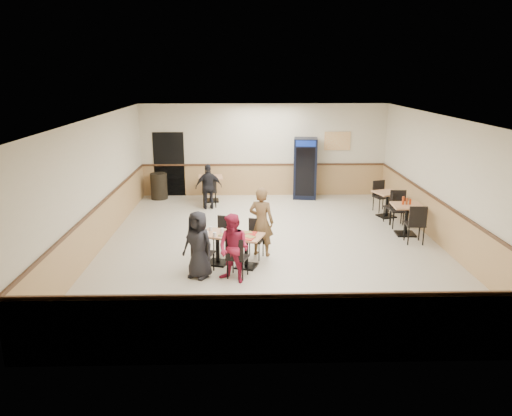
{
  "coord_description": "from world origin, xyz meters",
  "views": [
    {
      "loc": [
        -0.65,
        -11.2,
        3.97
      ],
      "look_at": [
        -0.39,
        -0.5,
        1.05
      ],
      "focal_mm": 35.0,
      "sensor_mm": 36.0,
      "label": 1
    }
  ],
  "objects_px": {
    "back_table": "(211,185)",
    "diner_man_opposite": "(261,222)",
    "trash_bin": "(159,186)",
    "diner_woman_right": "(234,248)",
    "diner_woman_left": "(198,245)",
    "lone_diner": "(209,187)",
    "side_table_near": "(407,215)",
    "pepsi_cooler": "(305,168)",
    "main_table": "(232,245)",
    "side_table_far": "(387,200)"
  },
  "relations": [
    {
      "from": "side_table_near",
      "to": "back_table",
      "type": "relative_size",
      "value": 0.97
    },
    {
      "from": "diner_man_opposite",
      "to": "side_table_far",
      "type": "relative_size",
      "value": 1.82
    },
    {
      "from": "side_table_far",
      "to": "pepsi_cooler",
      "type": "relative_size",
      "value": 0.44
    },
    {
      "from": "diner_man_opposite",
      "to": "side_table_far",
      "type": "xyz_separation_m",
      "value": [
        3.65,
        2.96,
        -0.29
      ]
    },
    {
      "from": "diner_woman_right",
      "to": "trash_bin",
      "type": "relative_size",
      "value": 1.63
    },
    {
      "from": "main_table",
      "to": "side_table_far",
      "type": "distance_m",
      "value": 5.59
    },
    {
      "from": "lone_diner",
      "to": "diner_woman_right",
      "type": "bearing_deg",
      "value": 89.1
    },
    {
      "from": "diner_man_opposite",
      "to": "trash_bin",
      "type": "bearing_deg",
      "value": -39.71
    },
    {
      "from": "side_table_near",
      "to": "diner_woman_left",
      "type": "bearing_deg",
      "value": -152.68
    },
    {
      "from": "side_table_near",
      "to": "side_table_far",
      "type": "height_order",
      "value": "side_table_near"
    },
    {
      "from": "diner_woman_left",
      "to": "side_table_far",
      "type": "relative_size",
      "value": 1.61
    },
    {
      "from": "diner_woman_left",
      "to": "diner_woman_right",
      "type": "height_order",
      "value": "diner_woman_left"
    },
    {
      "from": "side_table_near",
      "to": "main_table",
      "type": "bearing_deg",
      "value": -155.68
    },
    {
      "from": "back_table",
      "to": "trash_bin",
      "type": "height_order",
      "value": "trash_bin"
    },
    {
      "from": "back_table",
      "to": "diner_man_opposite",
      "type": "bearing_deg",
      "value": -73.6
    },
    {
      "from": "diner_woman_left",
      "to": "back_table",
      "type": "height_order",
      "value": "diner_woman_left"
    },
    {
      "from": "pepsi_cooler",
      "to": "trash_bin",
      "type": "height_order",
      "value": "pepsi_cooler"
    },
    {
      "from": "diner_woman_right",
      "to": "back_table",
      "type": "bearing_deg",
      "value": 129.52
    },
    {
      "from": "main_table",
      "to": "diner_man_opposite",
      "type": "xyz_separation_m",
      "value": [
        0.64,
        0.61,
        0.31
      ]
    },
    {
      "from": "main_table",
      "to": "diner_woman_right",
      "type": "height_order",
      "value": "diner_woman_right"
    },
    {
      "from": "back_table",
      "to": "trash_bin",
      "type": "xyz_separation_m",
      "value": [
        -1.69,
        0.35,
        -0.11
      ]
    },
    {
      "from": "diner_man_opposite",
      "to": "lone_diner",
      "type": "xyz_separation_m",
      "value": [
        -1.43,
        3.96,
        -0.1
      ]
    },
    {
      "from": "diner_man_opposite",
      "to": "diner_woman_right",
      "type": "bearing_deg",
      "value": 87.46
    },
    {
      "from": "side_table_far",
      "to": "diner_woman_right",
      "type": "bearing_deg",
      "value": -133.83
    },
    {
      "from": "lone_diner",
      "to": "side_table_near",
      "type": "height_order",
      "value": "lone_diner"
    },
    {
      "from": "side_table_near",
      "to": "pepsi_cooler",
      "type": "relative_size",
      "value": 0.4
    },
    {
      "from": "side_table_near",
      "to": "back_table",
      "type": "distance_m",
      "value": 6.21
    },
    {
      "from": "main_table",
      "to": "back_table",
      "type": "bearing_deg",
      "value": 116.73
    },
    {
      "from": "diner_woman_right",
      "to": "lone_diner",
      "type": "relative_size",
      "value": 1.01
    },
    {
      "from": "back_table",
      "to": "lone_diner",
      "type": "bearing_deg",
      "value": -90.0
    },
    {
      "from": "pepsi_cooler",
      "to": "trash_bin",
      "type": "bearing_deg",
      "value": -172.7
    },
    {
      "from": "lone_diner",
      "to": "side_table_far",
      "type": "bearing_deg",
      "value": 159.1
    },
    {
      "from": "lone_diner",
      "to": "side_table_near",
      "type": "relative_size",
      "value": 1.73
    },
    {
      "from": "pepsi_cooler",
      "to": "diner_woman_right",
      "type": "bearing_deg",
      "value": -101.23
    },
    {
      "from": "diner_woman_right",
      "to": "lone_diner",
      "type": "height_order",
      "value": "diner_woman_right"
    },
    {
      "from": "lone_diner",
      "to": "trash_bin",
      "type": "xyz_separation_m",
      "value": [
        -1.69,
        1.25,
        -0.25
      ]
    },
    {
      "from": "diner_woman_right",
      "to": "diner_man_opposite",
      "type": "xyz_separation_m",
      "value": [
        0.59,
        1.46,
        0.09
      ]
    },
    {
      "from": "diner_man_opposite",
      "to": "side_table_far",
      "type": "height_order",
      "value": "diner_man_opposite"
    },
    {
      "from": "diner_woman_left",
      "to": "diner_woman_right",
      "type": "bearing_deg",
      "value": 11.91
    },
    {
      "from": "side_table_far",
      "to": "trash_bin",
      "type": "distance_m",
      "value": 7.14
    },
    {
      "from": "side_table_near",
      "to": "trash_bin",
      "type": "height_order",
      "value": "trash_bin"
    },
    {
      "from": "trash_bin",
      "to": "side_table_near",
      "type": "bearing_deg",
      "value": -29.58
    },
    {
      "from": "lone_diner",
      "to": "diner_man_opposite",
      "type": "bearing_deg",
      "value": 100.11
    },
    {
      "from": "lone_diner",
      "to": "main_table",
      "type": "bearing_deg",
      "value": 90.01
    },
    {
      "from": "back_table",
      "to": "trash_bin",
      "type": "distance_m",
      "value": 1.73
    },
    {
      "from": "side_table_near",
      "to": "side_table_far",
      "type": "relative_size",
      "value": 0.92
    },
    {
      "from": "diner_man_opposite",
      "to": "diner_woman_left",
      "type": "bearing_deg",
      "value": 62.93
    },
    {
      "from": "pepsi_cooler",
      "to": "main_table",
      "type": "bearing_deg",
      "value": -104.11
    },
    {
      "from": "diner_woman_right",
      "to": "side_table_near",
      "type": "bearing_deg",
      "value": 65.17
    },
    {
      "from": "trash_bin",
      "to": "pepsi_cooler",
      "type": "bearing_deg",
      "value": 0.52
    }
  ]
}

